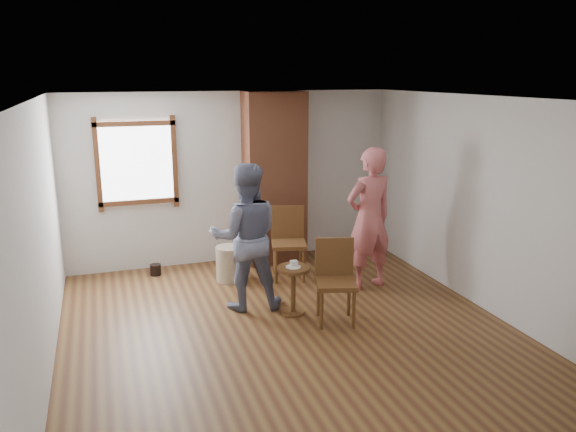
{
  "coord_description": "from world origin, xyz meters",
  "views": [
    {
      "loc": [
        -1.9,
        -5.53,
        2.85
      ],
      "look_at": [
        0.24,
        0.8,
        1.15
      ],
      "focal_mm": 35.0,
      "sensor_mm": 36.0,
      "label": 1
    }
  ],
  "objects_px": {
    "stoneware_crock": "(230,264)",
    "person_pink": "(369,219)",
    "dining_chair_left": "(288,238)",
    "man": "(246,237)",
    "side_table": "(293,283)",
    "dining_chair_right": "(335,276)"
  },
  "relations": [
    {
      "from": "stoneware_crock",
      "to": "person_pink",
      "type": "bearing_deg",
      "value": -25.95
    },
    {
      "from": "dining_chair_right",
      "to": "man",
      "type": "distance_m",
      "value": 1.2
    },
    {
      "from": "stoneware_crock",
      "to": "person_pink",
      "type": "height_order",
      "value": "person_pink"
    },
    {
      "from": "dining_chair_right",
      "to": "man",
      "type": "relative_size",
      "value": 0.54
    },
    {
      "from": "dining_chair_left",
      "to": "man",
      "type": "relative_size",
      "value": 0.56
    },
    {
      "from": "dining_chair_left",
      "to": "dining_chair_right",
      "type": "distance_m",
      "value": 1.58
    },
    {
      "from": "dining_chair_right",
      "to": "person_pink",
      "type": "bearing_deg",
      "value": 60.83
    },
    {
      "from": "stoneware_crock",
      "to": "dining_chair_right",
      "type": "relative_size",
      "value": 0.51
    },
    {
      "from": "stoneware_crock",
      "to": "side_table",
      "type": "bearing_deg",
      "value": -70.94
    },
    {
      "from": "stoneware_crock",
      "to": "man",
      "type": "relative_size",
      "value": 0.27
    },
    {
      "from": "side_table",
      "to": "man",
      "type": "bearing_deg",
      "value": 140.31
    },
    {
      "from": "dining_chair_left",
      "to": "side_table",
      "type": "bearing_deg",
      "value": -91.76
    },
    {
      "from": "dining_chair_left",
      "to": "person_pink",
      "type": "xyz_separation_m",
      "value": [
        0.89,
        -0.74,
        0.39
      ]
    },
    {
      "from": "side_table",
      "to": "person_pink",
      "type": "bearing_deg",
      "value": 22.74
    },
    {
      "from": "person_pink",
      "to": "stoneware_crock",
      "type": "bearing_deg",
      "value": -35.65
    },
    {
      "from": "man",
      "to": "person_pink",
      "type": "xyz_separation_m",
      "value": [
        1.74,
        0.13,
        0.05
      ]
    },
    {
      "from": "side_table",
      "to": "man",
      "type": "relative_size",
      "value": 0.33
    },
    {
      "from": "stoneware_crock",
      "to": "person_pink",
      "type": "xyz_separation_m",
      "value": [
        1.73,
        -0.84,
        0.72
      ]
    },
    {
      "from": "side_table",
      "to": "person_pink",
      "type": "height_order",
      "value": "person_pink"
    },
    {
      "from": "dining_chair_right",
      "to": "person_pink",
      "type": "relative_size",
      "value": 0.51
    },
    {
      "from": "dining_chair_right",
      "to": "side_table",
      "type": "distance_m",
      "value": 0.54
    },
    {
      "from": "man",
      "to": "person_pink",
      "type": "bearing_deg",
      "value": -166.23
    }
  ]
}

